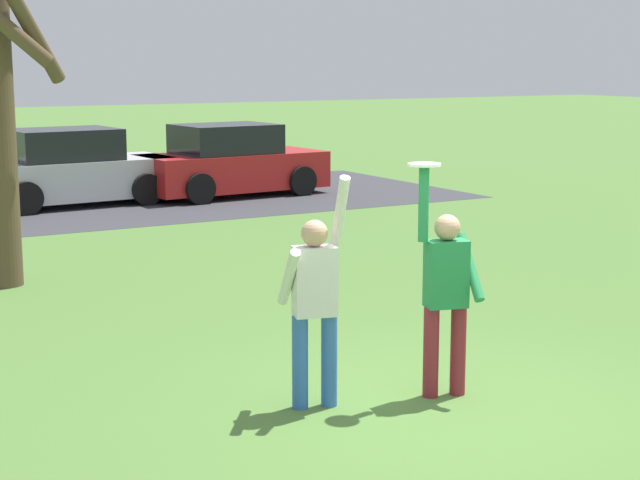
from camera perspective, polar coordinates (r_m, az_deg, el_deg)
name	(u,v)px	position (r m, az deg, el deg)	size (l,w,h in m)	color
ground_plane	(436,406)	(9.04, 6.54, -9.23)	(120.00, 120.00, 0.00)	#4C7533
person_catcher	(446,289)	(9.04, 7.09, -2.75)	(0.58, 0.48, 2.08)	maroon
person_defender	(315,297)	(8.68, -0.31, -3.23)	(0.61, 0.53, 2.04)	#3366B7
frisbee_disc	(424,165)	(8.78, 5.88, 4.24)	(0.29, 0.29, 0.02)	white
parked_car_silver	(70,170)	(21.75, -13.90, 3.83)	(4.21, 2.25, 1.59)	#BCBCC1
parked_car_red	(230,163)	(22.70, -5.06, 4.33)	(4.21, 2.25, 1.59)	red
parking_strip	(74,207)	(21.54, -13.66, 1.84)	(16.87, 6.40, 0.01)	#38383D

